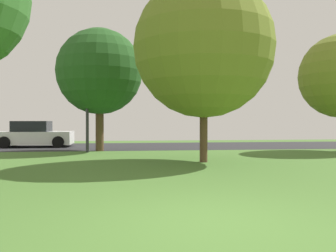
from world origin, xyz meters
The scene contains 6 objects.
ground_plane centered at (0.00, 0.00, 0.00)m, with size 44.00×44.00×0.00m, color #47702D.
road_strip centered at (0.00, 16.00, 0.00)m, with size 44.00×6.40×0.01m, color #28282B.
oak_tree_center centered at (1.50, 7.66, 4.11)m, with size 5.04×5.04×6.63m.
maple_tree_near centered at (-2.57, 12.96, 3.90)m, with size 4.21×4.21×6.02m.
parked_car_white centered at (-6.45, 16.22, 0.67)m, with size 4.06×2.11×1.48m.
street_lamp_post centered at (-3.09, 12.20, 2.25)m, with size 0.14×0.14×4.50m, color #2D2D33.
Camera 1 is at (-1.28, -5.06, 1.48)m, focal length 38.52 mm.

